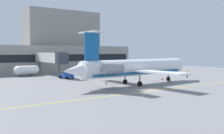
% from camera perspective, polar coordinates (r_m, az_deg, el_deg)
% --- Properties ---
extents(ground, '(120.00, 120.00, 0.11)m').
position_cam_1_polar(ground, '(41.41, 9.01, -5.10)').
color(ground, slate).
extents(terminal_building, '(56.22, 15.10, 19.30)m').
position_cam_1_polar(terminal_building, '(82.83, -13.90, 3.93)').
color(terminal_building, gray).
rests_on(terminal_building, ground).
extents(jet_bridge_west, '(2.40, 17.24, 5.91)m').
position_cam_1_polar(jet_bridge_west, '(64.56, -13.61, 2.01)').
color(jet_bridge_west, silver).
rests_on(jet_bridge_west, ground).
extents(regional_jet, '(29.82, 22.62, 9.23)m').
position_cam_1_polar(regional_jet, '(46.58, 5.14, -0.14)').
color(regional_jet, white).
rests_on(regional_jet, ground).
extents(baggage_tug, '(2.55, 3.55, 2.02)m').
position_cam_1_polar(baggage_tug, '(57.73, -9.93, -1.71)').
color(baggage_tug, '#1E4CB2').
rests_on(baggage_tug, ground).
extents(pushback_tractor, '(3.60, 3.07, 1.96)m').
position_cam_1_polar(pushback_tractor, '(71.42, -1.67, -0.68)').
color(pushback_tractor, '#1E4CB2').
rests_on(pushback_tractor, ground).
extents(belt_loader, '(3.00, 2.15, 2.07)m').
position_cam_1_polar(belt_loader, '(61.44, -0.66, -1.33)').
color(belt_loader, '#E5B20C').
rests_on(belt_loader, ground).
extents(fuel_tank, '(6.27, 2.30, 2.62)m').
position_cam_1_polar(fuel_tank, '(66.11, -18.52, -0.71)').
color(fuel_tank, white).
rests_on(fuel_tank, ground).
extents(marshaller, '(0.82, 0.34, 1.93)m').
position_cam_1_polar(marshaller, '(62.13, 16.45, -1.37)').
color(marshaller, '#191E33').
rests_on(marshaller, ground).
extents(safety_cone_alpha, '(0.47, 0.47, 0.55)m').
position_cam_1_polar(safety_cone_alpha, '(47.79, -1.32, -3.54)').
color(safety_cone_alpha, orange).
rests_on(safety_cone_alpha, ground).
extents(safety_cone_bravo, '(0.47, 0.47, 0.55)m').
position_cam_1_polar(safety_cone_bravo, '(52.12, 12.89, -3.04)').
color(safety_cone_bravo, orange).
rests_on(safety_cone_bravo, ground).
extents(safety_cone_charlie, '(0.47, 0.47, 0.55)m').
position_cam_1_polar(safety_cone_charlie, '(56.26, 11.14, -2.54)').
color(safety_cone_charlie, orange).
rests_on(safety_cone_charlie, ground).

